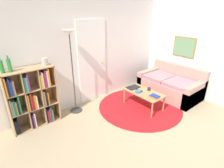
# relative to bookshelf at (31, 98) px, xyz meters

# --- Properties ---
(ground_plane) EXTENTS (14.00, 14.00, 0.00)m
(ground_plane) POSITION_rel_bookshelf_xyz_m (1.65, -2.19, -0.62)
(ground_plane) COLOR tan
(wall_back) EXTENTS (7.43, 0.11, 2.60)m
(wall_back) POSITION_rel_bookshelf_xyz_m (1.65, 0.21, 0.67)
(wall_back) COLOR silver
(wall_back) RESTS_ON ground_plane
(wall_right) EXTENTS (0.08, 5.38, 2.60)m
(wall_right) POSITION_rel_bookshelf_xyz_m (3.89, -1.00, 0.68)
(wall_right) COLOR silver
(wall_right) RESTS_ON ground_plane
(rug) EXTENTS (2.05, 2.05, 0.01)m
(rug) POSITION_rel_bookshelf_xyz_m (2.25, -0.91, -0.62)
(rug) COLOR #B2191E
(rug) RESTS_ON ground_plane
(bookshelf) EXTENTS (0.94, 0.34, 1.24)m
(bookshelf) POSITION_rel_bookshelf_xyz_m (0.00, 0.00, 0.00)
(bookshelf) COLOR tan
(bookshelf) RESTS_ON ground_plane
(floor_lamp) EXTENTS (0.29, 0.29, 1.88)m
(floor_lamp) POSITION_rel_bookshelf_xyz_m (0.92, -0.06, 0.89)
(floor_lamp) COLOR #333333
(floor_lamp) RESTS_ON ground_plane
(couch) EXTENTS (0.94, 1.61, 0.81)m
(couch) POSITION_rel_bookshelf_xyz_m (3.44, -0.99, -0.34)
(couch) COLOR tan
(couch) RESTS_ON ground_plane
(coffee_table) EXTENTS (0.52, 0.98, 0.41)m
(coffee_table) POSITION_rel_bookshelf_xyz_m (2.30, -0.96, -0.25)
(coffee_table) COLOR #AD7F51
(coffee_table) RESTS_ON ground_plane
(laptop) EXTENTS (0.34, 0.24, 0.02)m
(laptop) POSITION_rel_bookshelf_xyz_m (2.28, -0.62, -0.20)
(laptop) COLOR black
(laptop) RESTS_ON coffee_table
(bowl) EXTENTS (0.14, 0.14, 0.04)m
(bowl) POSITION_rel_bookshelf_xyz_m (2.17, -0.89, -0.19)
(bowl) COLOR teal
(bowl) RESTS_ON coffee_table
(book_stack_on_table) EXTENTS (0.16, 0.20, 0.05)m
(book_stack_on_table) POSITION_rel_bookshelf_xyz_m (2.26, -1.32, -0.18)
(book_stack_on_table) COLOR orange
(book_stack_on_table) RESTS_ON coffee_table
(cup) EXTENTS (0.08, 0.08, 0.07)m
(cup) POSITION_rel_bookshelf_xyz_m (2.46, -0.98, -0.17)
(cup) COLOR #28282D
(cup) RESTS_ON coffee_table
(remote) EXTENTS (0.07, 0.18, 0.02)m
(remote) POSITION_rel_bookshelf_xyz_m (2.26, -0.85, -0.20)
(remote) COLOR black
(remote) RESTS_ON coffee_table
(bottle_left) EXTENTS (0.07, 0.07, 0.27)m
(bottle_left) POSITION_rel_bookshelf_xyz_m (-0.36, 0.01, 0.73)
(bottle_left) COLOR #2D8438
(bottle_left) RESTS_ON bookshelf
(bottle_middle) EXTENTS (0.07, 0.07, 0.30)m
(bottle_middle) POSITION_rel_bookshelf_xyz_m (-0.24, -0.02, 0.74)
(bottle_middle) COLOR #2D8438
(bottle_middle) RESTS_ON bookshelf
(vase_on_shelf) EXTENTS (0.11, 0.11, 0.14)m
(vase_on_shelf) POSITION_rel_bookshelf_xyz_m (0.38, 0.00, 0.69)
(vase_on_shelf) COLOR #B7B2A8
(vase_on_shelf) RESTS_ON bookshelf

